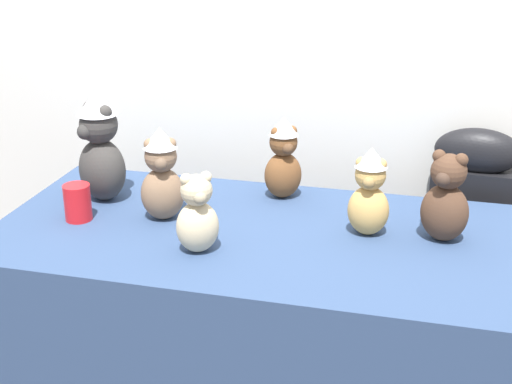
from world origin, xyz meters
TOP-DOWN VIEW (x-y plane):
  - wall_back at (0.00, 0.88)m, footprint 7.00×0.08m
  - display_table at (0.00, 0.25)m, footprint 1.53×0.76m
  - instrument_case at (0.62, 0.76)m, footprint 0.29×0.14m
  - teddy_bear_charcoal at (-0.53, 0.37)m, footprint 0.21×0.20m
  - teddy_bear_sand at (-0.12, 0.08)m, footprint 0.15×0.15m
  - teddy_bear_mocha at (-0.29, 0.27)m, footprint 0.16×0.15m
  - teddy_bear_chestnut at (0.02, 0.52)m, footprint 0.16×0.15m
  - teddy_bear_honey at (0.31, 0.31)m, footprint 0.12×0.11m
  - teddy_bear_cocoa at (0.52, 0.32)m, footprint 0.16×0.15m
  - party_cup_red at (-0.53, 0.20)m, footprint 0.08×0.08m

SIDE VIEW (x-z plane):
  - display_table at x=0.00m, z-range 0.00..0.79m
  - instrument_case at x=0.62m, z-range 0.00..1.00m
  - party_cup_red at x=-0.53m, z-range 0.79..0.90m
  - teddy_bear_sand at x=-0.12m, z-range 0.78..1.01m
  - teddy_bear_cocoa at x=0.52m, z-range 0.78..1.04m
  - teddy_bear_honey at x=0.31m, z-range 0.78..1.04m
  - teddy_bear_chestnut at x=0.02m, z-range 0.78..1.05m
  - teddy_bear_mocha at x=-0.29m, z-range 0.78..1.07m
  - teddy_bear_charcoal at x=-0.53m, z-range 0.78..1.14m
  - wall_back at x=0.00m, z-range 0.00..2.60m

